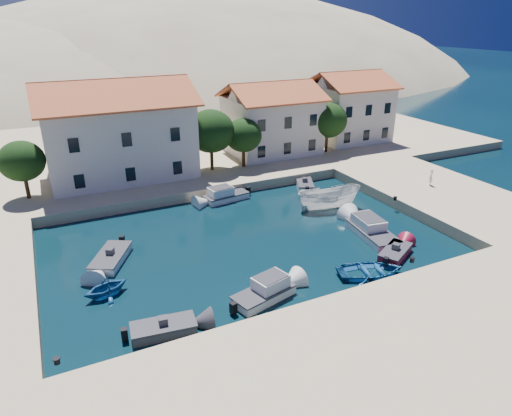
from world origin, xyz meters
The scene contains 21 objects.
ground centered at (0.00, 0.00, 0.00)m, with size 400.00×400.00×0.00m, color black.
quay_south centered at (0.00, -6.00, 0.50)m, with size 52.00×12.00×1.00m, color tan.
quay_east centered at (20.50, 10.00, 0.50)m, with size 11.00×20.00×1.00m, color tan.
quay_north centered at (2.00, 38.00, 0.50)m, with size 80.00×36.00×1.00m, color tan.
hills centered at (20.64, 123.62, -23.40)m, with size 254.00×176.00×99.00m.
building_left centered at (-6.00, 28.00, 5.94)m, with size 14.70×9.45×9.70m.
building_mid centered at (12.00, 29.00, 5.22)m, with size 10.50×8.40×8.30m.
building_right centered at (24.00, 30.00, 5.47)m, with size 9.45×8.40×8.80m.
trees centered at (4.51, 25.46, 4.84)m, with size 37.30×5.30×6.45m.
bollards centered at (2.80, 3.87, 1.15)m, with size 29.36×9.56×0.30m.
motorboat_grey_sw centered at (-8.81, 2.08, 0.30)m, with size 3.75×2.03×1.25m.
cabin_cruiser_south centered at (-2.32, 2.59, 0.48)m, with size 4.41×2.74×1.60m.
rowboat_south centered at (5.53, 1.98, 0.00)m, with size 3.25×4.55×0.94m, color #19528D.
motorboat_red_se centered at (8.84, 3.26, 0.30)m, with size 3.65×2.92×1.25m.
cabin_cruiser_east centered at (9.44, 6.57, 0.48)m, with size 2.85×5.56×1.60m.
boat_east centered at (9.55, 12.94, 0.00)m, with size 2.22×5.90×2.28m, color silver.
motorboat_white_ne centered at (10.54, 18.69, 0.30)m, with size 2.89×3.77×1.25m.
rowboat_west centered at (-11.07, 7.33, 0.00)m, with size 2.47×2.86×1.51m, color #19528D.
motorboat_white_west centered at (-10.07, 11.62, 0.29)m, with size 3.70×4.61×1.25m.
cabin_cruiser_north centered at (1.94, 19.00, 0.48)m, with size 4.47×2.37×1.60m.
pedestrian centered at (20.46, 11.59, 1.83)m, with size 0.60×0.40×1.65m, color white.
Camera 1 is at (-13.23, -18.81, 16.38)m, focal length 32.00 mm.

